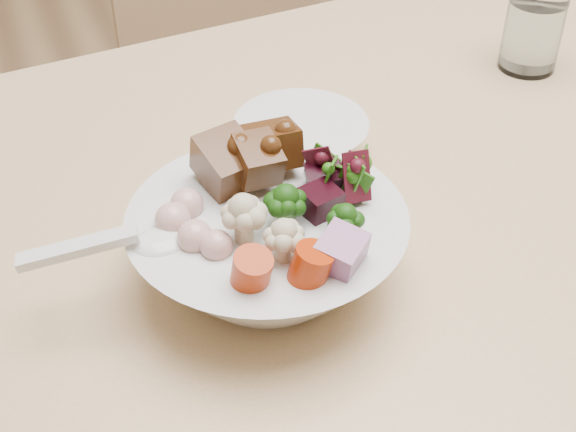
{
  "coord_description": "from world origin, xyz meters",
  "views": [
    {
      "loc": [
        -0.62,
        -0.73,
        1.24
      ],
      "look_at": [
        -0.44,
        -0.25,
        0.83
      ],
      "focal_mm": 50.0,
      "sensor_mm": 36.0,
      "label": 1
    }
  ],
  "objects": [
    {
      "name": "soup_spoon",
      "position": [
        -0.56,
        -0.24,
        0.84
      ],
      "size": [
        0.14,
        0.05,
        0.03
      ],
      "rotation": [
        0.0,
        0.0,
        -0.16
      ],
      "color": "silver",
      "rests_on": "food_bowl"
    },
    {
      "name": "food_bowl",
      "position": [
        -0.45,
        -0.25,
        0.81
      ],
      "size": [
        0.23,
        0.23,
        0.13
      ],
      "color": "silver",
      "rests_on": "dining_table"
    },
    {
      "name": "side_bowl",
      "position": [
        -0.36,
        -0.09,
        0.79
      ],
      "size": [
        0.14,
        0.14,
        0.05
      ],
      "primitive_type": null,
      "color": "silver",
      "rests_on": "dining_table"
    },
    {
      "name": "water_glass",
      "position": [
        -0.03,
        -0.01,
        0.82
      ],
      "size": [
        0.07,
        0.07,
        0.12
      ],
      "color": "silver",
      "rests_on": "dining_table"
    },
    {
      "name": "chair_far",
      "position": [
        -0.26,
        0.45,
        0.45
      ],
      "size": [
        0.37,
        0.37,
        0.8
      ],
      "rotation": [
        0.0,
        0.0,
        0.0
      ],
      "color": "tan",
      "rests_on": "ground"
    }
  ]
}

